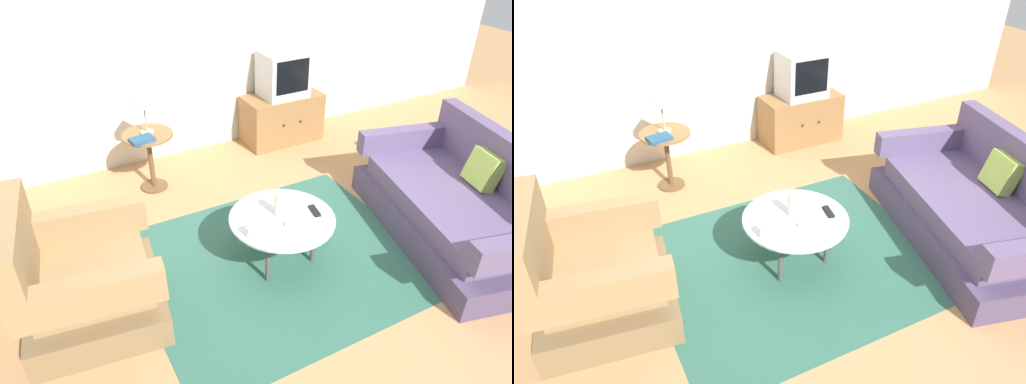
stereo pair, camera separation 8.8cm
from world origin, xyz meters
The scene contains 15 objects.
ground_plane centered at (0.00, 0.00, 0.00)m, with size 16.00×16.00×0.00m, color #AD7F51.
back_wall centered at (0.00, 2.31, 1.35)m, with size 9.00×0.12×2.70m, color beige.
area_rug centered at (-0.09, 0.07, 0.00)m, with size 2.26×1.93×0.00m, color #2D5B4C.
armchair centered at (-1.59, 0.18, 0.32)m, with size 1.01×1.02×0.95m.
couch centered at (1.43, -0.33, 0.28)m, with size 1.41×2.05×0.87m.
coffee_table centered at (-0.09, 0.07, 0.40)m, with size 0.83×0.83×0.43m.
side_table centered at (-0.65, 1.65, 0.43)m, with size 0.49×0.49×0.60m.
tv_stand centered at (1.04, 1.98, 0.28)m, with size 0.91×0.48×0.56m.
television centered at (1.04, 1.98, 0.82)m, with size 0.51×0.41×0.51m.
table_lamp centered at (-0.65, 1.66, 0.94)m, with size 0.23×0.23×0.43m.
vase centered at (-0.09, 0.12, 0.55)m, with size 0.07×0.07×0.24m.
mug centered at (-0.40, -0.02, 0.47)m, with size 0.13×0.09×0.08m.
tv_remote_dark centered at (0.17, 0.02, 0.44)m, with size 0.08×0.16×0.02m.
tv_remote_silver centered at (-0.05, -0.05, 0.44)m, with size 0.16×0.10×0.02m.
book centered at (-0.74, 1.52, 0.62)m, with size 0.24×0.18×0.03m.
Camera 2 is at (-1.58, -2.47, 2.56)m, focal length 33.08 mm.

